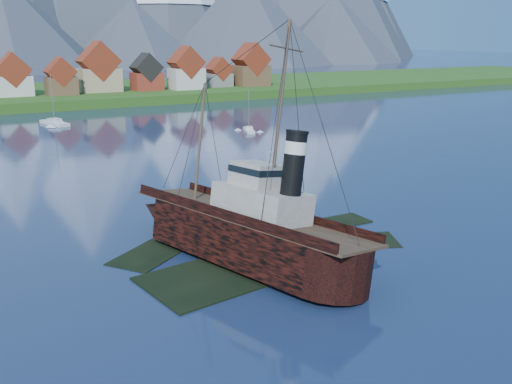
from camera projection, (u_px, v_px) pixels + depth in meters
ground at (255, 258)px, 57.16m from camera, size 1400.00×1400.00×0.00m
shoal at (260, 252)px, 59.91m from camera, size 31.71×21.24×1.14m
shore_bank at (16, 100)px, 199.62m from camera, size 600.00×80.00×3.20m
seawall at (34, 112)px, 167.78m from camera, size 600.00×2.50×2.00m
tugboat_wreck at (237, 227)px, 56.98m from camera, size 7.19×30.97×24.54m
sailboat_d at (249, 131)px, 133.42m from camera, size 4.17×7.45×9.91m
sailboat_e at (55, 124)px, 143.97m from camera, size 5.61×11.55×13.00m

